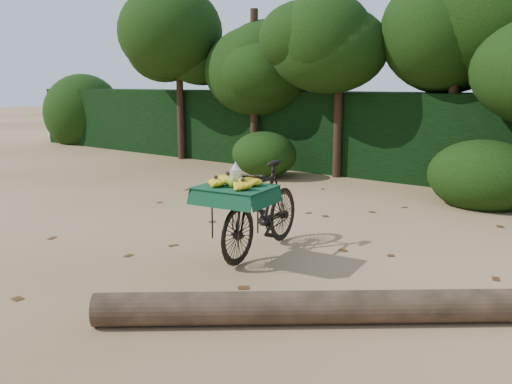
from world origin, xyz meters
The scene contains 7 objects.
ground centered at (0.00, 0.00, 0.00)m, with size 80.00×80.00×0.00m, color tan.
vendor_bicycle centered at (0.14, 0.08, 0.55)m, with size 0.90×1.90×1.09m.
fallen_log centered at (1.75, -1.12, 0.14)m, with size 0.28×0.28×3.91m, color brown.
hedge_backdrop centered at (0.00, 6.30, 0.90)m, with size 26.00×1.80×1.80m, color black.
tree_row centered at (-0.65, 5.50, 2.00)m, with size 14.50×2.00×4.00m, color black, non-canonical shape.
bush_clumps centered at (0.50, 4.30, 0.45)m, with size 8.80×1.70×0.90m, color black, non-canonical shape.
leaf_litter centered at (0.00, 0.65, 0.01)m, with size 7.00×7.30×0.01m, color #442912, non-canonical shape.
Camera 1 is at (3.92, -4.87, 2.00)m, focal length 38.00 mm.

